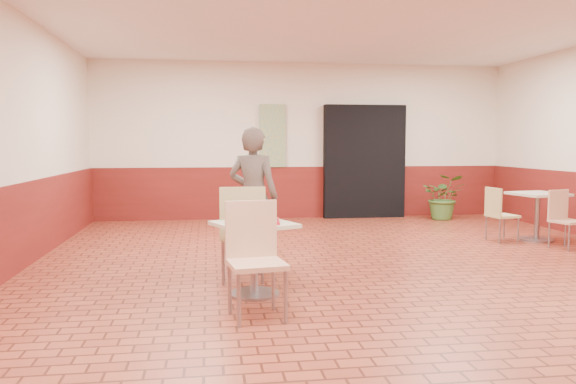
{
  "coord_description": "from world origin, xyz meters",
  "views": [
    {
      "loc": [
        -1.83,
        -5.79,
        1.46
      ],
      "look_at": [
        -1.01,
        0.0,
        0.95
      ],
      "focal_mm": 35.0,
      "sensor_mm": 36.0,
      "label": 1
    }
  ],
  "objects": [
    {
      "name": "potted_plant",
      "position": [
        2.63,
        4.34,
        0.44
      ],
      "size": [
        1.0,
        0.94,
        0.87
      ],
      "primitive_type": "imported",
      "rotation": [
        0.0,
        0.0,
        -0.42
      ],
      "color": "#3F6C2B",
      "rests_on": "ground"
    },
    {
      "name": "chair_second_front",
      "position": [
        3.06,
        1.32,
        0.45
      ],
      "size": [
        0.46,
        0.46,
        0.81
      ],
      "rotation": [
        0.0,
        0.0,
        0.28
      ],
      "color": "#D9A682",
      "rests_on": "ground"
    },
    {
      "name": "chair_main_back",
      "position": [
        -1.49,
        0.04,
        0.57
      ],
      "size": [
        0.48,
        0.48,
        1.02
      ],
      "rotation": [
        0.0,
        0.0,
        3.13
      ],
      "color": "tan",
      "rests_on": "ground"
    },
    {
      "name": "chair_main_front",
      "position": [
        -1.45,
        -1.14,
        0.54
      ],
      "size": [
        0.51,
        0.51,
        0.97
      ],
      "rotation": [
        0.0,
        0.0,
        0.15
      ],
      "color": "#DEA885",
      "rests_on": "ground"
    },
    {
      "name": "corridor_doorway",
      "position": [
        1.2,
        4.88,
        1.1
      ],
      "size": [
        1.6,
        0.22,
        2.2
      ],
      "primitive_type": "cube",
      "color": "black",
      "rests_on": "ground"
    },
    {
      "name": "main_table",
      "position": [
        -1.41,
        -0.5,
        0.48
      ],
      "size": [
        0.67,
        0.67,
        0.71
      ],
      "rotation": [
        0.0,
        0.0,
        0.39
      ],
      "color": "beige",
      "rests_on": "ground"
    },
    {
      "name": "long_john_donut",
      "position": [
        -1.36,
        -0.53,
        0.76
      ],
      "size": [
        0.17,
        0.1,
        0.05
      ],
      "rotation": [
        0.0,
        0.0,
        -0.13
      ],
      "color": "gold",
      "rests_on": "serving_tray"
    },
    {
      "name": "chair_second_left",
      "position": [
        2.43,
        1.95,
        0.45
      ],
      "size": [
        0.42,
        0.42,
        0.81
      ],
      "rotation": [
        0.0,
        0.0,
        1.72
      ],
      "color": "#CFC27C",
      "rests_on": "ground"
    },
    {
      "name": "ring_donut",
      "position": [
        -1.48,
        -0.46,
        0.75
      ],
      "size": [
        0.1,
        0.1,
        0.03
      ],
      "primitive_type": "torus",
      "rotation": [
        0.0,
        0.0,
        -0.01
      ],
      "color": "gold",
      "rests_on": "serving_tray"
    },
    {
      "name": "serving_tray",
      "position": [
        -1.41,
        -0.5,
        0.72
      ],
      "size": [
        0.48,
        0.37,
        0.03
      ],
      "rotation": [
        0.0,
        0.0,
        -0.09
      ],
      "color": "#B00D1D",
      "rests_on": "main_table"
    },
    {
      "name": "customer",
      "position": [
        -1.31,
        0.8,
        0.83
      ],
      "size": [
        0.71,
        0.61,
        1.65
      ],
      "primitive_type": "imported",
      "rotation": [
        0.0,
        0.0,
        2.71
      ],
      "color": "brown",
      "rests_on": "ground"
    },
    {
      "name": "second_table",
      "position": [
        3.05,
        1.94,
        0.49
      ],
      "size": [
        0.68,
        0.68,
        0.72
      ],
      "rotation": [
        0.0,
        0.0,
        0.18
      ],
      "color": "beige",
      "rests_on": "ground"
    },
    {
      "name": "wainscot_band",
      "position": [
        0.0,
        0.0,
        0.5
      ],
      "size": [
        8.0,
        10.0,
        1.0
      ],
      "color": "maroon",
      "rests_on": "ground"
    },
    {
      "name": "room_shell",
      "position": [
        0.0,
        0.0,
        1.5
      ],
      "size": [
        8.01,
        10.01,
        3.01
      ],
      "color": "brown",
      "rests_on": "ground"
    },
    {
      "name": "paper_cup",
      "position": [
        -1.27,
        -0.38,
        0.78
      ],
      "size": [
        0.07,
        0.07,
        0.09
      ],
      "rotation": [
        0.0,
        0.0,
        0.43
      ],
      "color": "white",
      "rests_on": "serving_tray"
    },
    {
      "name": "promo_poster",
      "position": [
        -0.6,
        4.94,
        1.6
      ],
      "size": [
        0.5,
        0.03,
        1.2
      ],
      "primitive_type": "cube",
      "color": "gray",
      "rests_on": "wainscot_band"
    }
  ]
}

